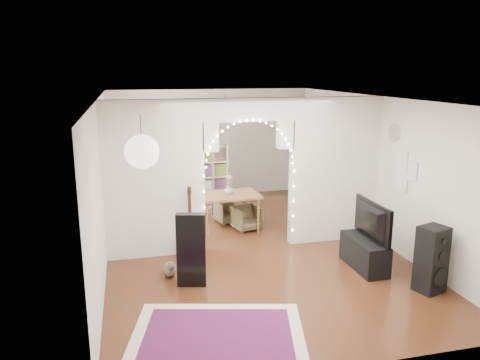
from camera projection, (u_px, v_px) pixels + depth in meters
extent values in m
plane|color=black|center=(248.00, 246.00, 8.62)|extent=(7.50, 7.50, 0.00)
cube|color=white|center=(248.00, 98.00, 7.99)|extent=(5.00, 7.50, 0.02)
cube|color=silver|center=(211.00, 143.00, 11.85)|extent=(5.00, 0.02, 2.70)
cube|color=silver|center=(341.00, 253.00, 4.76)|extent=(5.00, 0.02, 2.70)
cube|color=silver|center=(102.00, 183.00, 7.73)|extent=(0.02, 7.50, 2.70)
cube|color=silver|center=(375.00, 168.00, 8.88)|extent=(0.02, 7.50, 2.70)
cube|color=silver|center=(154.00, 180.00, 7.93)|extent=(1.70, 0.20, 2.70)
cube|color=silver|center=(334.00, 170.00, 8.69)|extent=(1.70, 0.20, 2.70)
cube|color=silver|center=(248.00, 110.00, 8.04)|extent=(1.60, 0.20, 0.40)
cube|color=white|center=(107.00, 155.00, 9.40)|extent=(0.04, 1.20, 1.40)
cylinder|color=white|center=(395.00, 133.00, 8.14)|extent=(0.03, 0.31, 0.31)
sphere|color=white|center=(142.00, 152.00, 5.39)|extent=(0.40, 0.40, 0.40)
cube|color=maroon|center=(218.00, 336.00, 5.70)|extent=(2.42, 2.05, 0.02)
cube|color=black|center=(191.00, 250.00, 6.93)|extent=(0.45, 0.25, 1.13)
ellipsoid|color=tan|center=(190.00, 232.00, 8.03)|extent=(0.45, 0.31, 0.51)
cube|color=black|center=(190.00, 209.00, 7.93)|extent=(0.06, 0.05, 0.59)
cube|color=black|center=(189.00, 190.00, 7.85)|extent=(0.07, 0.05, 0.13)
ellipsoid|color=brown|center=(170.00, 269.00, 7.36)|extent=(0.23, 0.32, 0.22)
sphere|color=brown|center=(171.00, 266.00, 7.22)|extent=(0.14, 0.14, 0.13)
cone|color=brown|center=(169.00, 262.00, 7.19)|extent=(0.04, 0.04, 0.05)
cone|color=brown|center=(173.00, 262.00, 7.21)|extent=(0.04, 0.04, 0.05)
cylinder|color=brown|center=(168.00, 269.00, 7.53)|extent=(0.05, 0.21, 0.07)
cube|color=black|center=(431.00, 259.00, 6.77)|extent=(0.47, 0.43, 0.99)
cylinder|color=black|center=(440.00, 278.00, 6.68)|extent=(0.28, 0.10, 0.29)
cylinder|color=black|center=(442.00, 256.00, 6.61)|extent=(0.15, 0.07, 0.15)
cylinder|color=black|center=(444.00, 241.00, 6.55)|extent=(0.09, 0.05, 0.09)
cube|color=black|center=(364.00, 254.00, 7.62)|extent=(0.40, 1.00, 0.50)
imported|color=black|center=(366.00, 221.00, 7.49)|extent=(0.15, 1.08, 0.62)
cube|color=beige|center=(197.00, 177.00, 10.87)|extent=(1.44, 0.40, 1.47)
cube|color=brown|center=(229.00, 195.00, 9.32)|extent=(1.23, 0.85, 0.05)
cylinder|color=brown|center=(207.00, 220.00, 8.97)|extent=(0.05, 0.05, 0.70)
cylinder|color=brown|center=(258.00, 216.00, 9.25)|extent=(0.05, 0.05, 0.70)
cylinder|color=brown|center=(200.00, 211.00, 9.57)|extent=(0.05, 0.05, 0.70)
cylinder|color=brown|center=(249.00, 207.00, 9.85)|extent=(0.05, 0.05, 0.70)
imported|color=silver|center=(229.00, 189.00, 9.29)|extent=(0.19, 0.19, 0.19)
imported|color=#4A3E25|center=(247.00, 218.00, 9.47)|extent=(0.63, 0.64, 0.48)
imported|color=#4A3E25|center=(228.00, 211.00, 9.92)|extent=(0.64, 0.65, 0.49)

